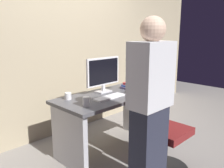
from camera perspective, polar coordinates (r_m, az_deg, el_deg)
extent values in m
plane|color=gray|center=(3.25, -0.65, -15.13)|extent=(9.00, 9.00, 0.00)
cube|color=tan|center=(3.60, -11.32, 12.18)|extent=(6.40, 0.10, 3.00)
cube|color=#4C4C51|center=(2.99, -0.68, -3.03)|extent=(1.38, 0.68, 0.04)
cube|color=#B2B2B7|center=(2.74, -10.38, -12.88)|extent=(0.06, 0.60, 0.69)
cube|color=#B2B2B7|center=(3.55, 6.69, -6.72)|extent=(0.06, 0.60, 0.69)
cylinder|color=black|center=(2.87, 12.49, -19.13)|extent=(0.52, 0.52, 0.03)
cylinder|color=black|center=(2.77, 12.70, -15.43)|extent=(0.05, 0.05, 0.39)
cube|color=maroon|center=(2.67, 12.95, -10.97)|extent=(0.44, 0.44, 0.08)
cube|color=maroon|center=(2.68, 9.77, -4.82)|extent=(0.40, 0.06, 0.44)
cube|color=#262838|center=(2.32, 8.75, -15.48)|extent=(0.34, 0.20, 0.85)
cube|color=silver|center=(2.09, 9.41, 2.13)|extent=(0.40, 0.24, 0.58)
sphere|color=beige|center=(2.05, 9.81, 12.87)|extent=(0.22, 0.22, 0.22)
cube|color=silver|center=(3.13, -2.10, -1.79)|extent=(0.20, 0.14, 0.02)
cube|color=silver|center=(3.12, -2.11, -0.94)|extent=(0.04, 0.03, 0.08)
cube|color=silver|center=(3.07, -2.14, 3.06)|extent=(0.54, 0.03, 0.36)
cube|color=black|center=(3.06, -1.92, 3.02)|extent=(0.50, 0.01, 0.32)
cube|color=white|center=(2.85, -0.63, -3.17)|extent=(0.43, 0.14, 0.02)
ellipsoid|color=black|center=(3.06, 3.86, -1.95)|extent=(0.06, 0.10, 0.03)
cylinder|color=white|center=(2.55, -6.27, -4.22)|extent=(0.07, 0.07, 0.10)
cylinder|color=silver|center=(2.83, -10.51, -2.87)|extent=(0.08, 0.08, 0.08)
cube|color=#594C72|center=(3.33, 3.89, -0.80)|extent=(0.19, 0.14, 0.03)
cube|color=#3359A5|center=(3.32, 3.93, -0.35)|extent=(0.16, 0.12, 0.02)
cube|color=red|center=(3.32, 4.28, 0.14)|extent=(0.18, 0.14, 0.03)
cube|color=black|center=(3.19, 6.07, -1.65)|extent=(0.11, 0.16, 0.01)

